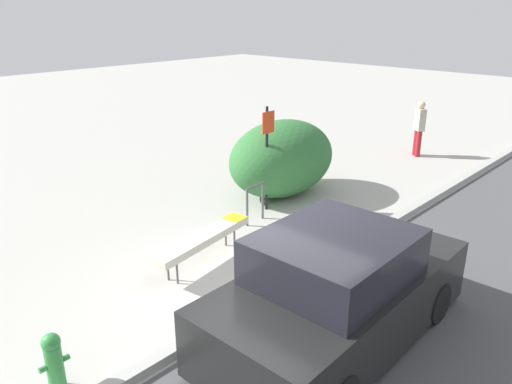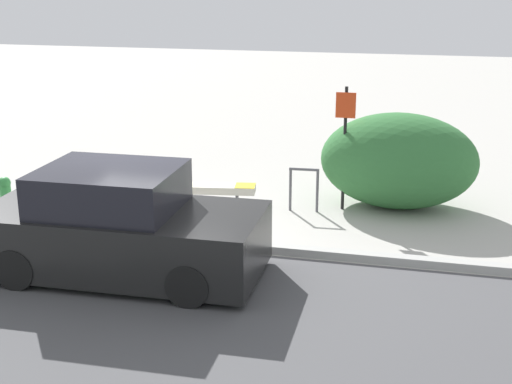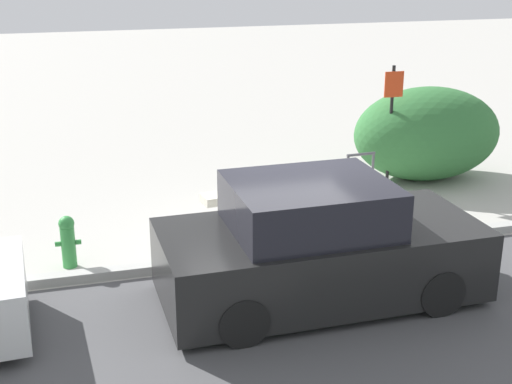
% 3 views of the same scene
% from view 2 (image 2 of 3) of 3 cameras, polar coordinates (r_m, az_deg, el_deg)
% --- Properties ---
extents(ground_plane, '(60.00, 60.00, 0.00)m').
position_cam_2_polar(ground_plane, '(11.91, -8.47, -3.92)').
color(ground_plane, '#ADAAA3').
extents(curb, '(60.00, 0.20, 0.13)m').
position_cam_2_polar(curb, '(11.89, -8.48, -3.62)').
color(curb, '#A8A8A3').
rests_on(curb, ground_plane).
extents(bench, '(2.24, 0.70, 0.55)m').
position_cam_2_polar(bench, '(13.08, -4.87, 0.30)').
color(bench, '#515156').
rests_on(bench, ground_plane).
extents(bike_rack, '(0.55, 0.08, 0.83)m').
position_cam_2_polar(bike_rack, '(13.14, 3.85, 0.56)').
color(bike_rack, '#515156').
rests_on(bike_rack, ground_plane).
extents(sign_post, '(0.36, 0.08, 2.30)m').
position_cam_2_polar(sign_post, '(13.10, 7.12, 4.40)').
color(sign_post, black).
rests_on(sign_post, ground_plane).
extents(fire_hydrant, '(0.36, 0.22, 0.77)m').
position_cam_2_polar(fire_hydrant, '(13.55, -19.38, -0.30)').
color(fire_hydrant, '#338C3F').
rests_on(fire_hydrant, ground_plane).
extents(shrub_hedge, '(2.91, 1.99, 1.79)m').
position_cam_2_polar(shrub_hedge, '(13.53, 11.34, 2.47)').
color(shrub_hedge, '#337038').
rests_on(shrub_hedge, ground_plane).
extents(parked_car_near, '(4.08, 1.92, 1.59)m').
position_cam_2_polar(parked_car_near, '(10.51, -10.81, -2.85)').
color(parked_car_near, black).
rests_on(parked_car_near, ground_plane).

